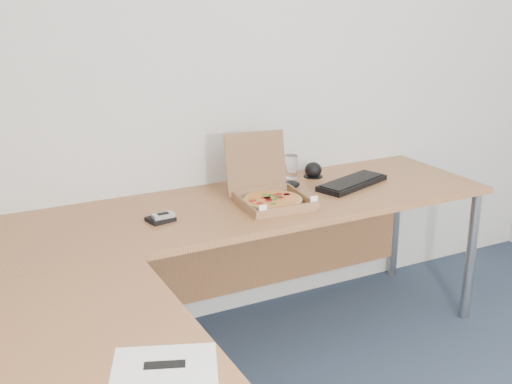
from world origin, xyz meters
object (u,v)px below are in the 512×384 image
desk (205,259)px  keyboard (352,183)px  pizza_box (271,196)px  wallet (160,219)px  drinking_glass (291,167)px

desk → keyboard: 1.06m
pizza_box → keyboard: pizza_box is taller
pizza_box → wallet: (-0.52, 0.02, -0.03)m
desk → keyboard: (0.97, 0.42, 0.04)m
drinking_glass → wallet: (-0.81, -0.29, -0.05)m
drinking_glass → desk: bearing=-138.6°
drinking_glass → wallet: drinking_glass is taller
pizza_box → drinking_glass: 0.43m
desk → pizza_box: (0.48, 0.36, 0.07)m
pizza_box → wallet: 0.52m
pizza_box → keyboard: size_ratio=0.84×
keyboard → wallet: (-1.01, -0.04, -0.00)m
drinking_glass → wallet: size_ratio=1.13×
desk → wallet: 0.39m
desk → drinking_glass: drinking_glass is taller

